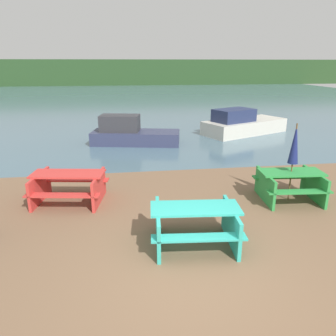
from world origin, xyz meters
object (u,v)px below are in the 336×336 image
object	(u,v)px
picnic_table_green	(290,183)
boat_second	(242,124)
umbrella_navy	(295,144)
boat	(132,134)
picnic_table_red	(69,185)
picnic_table_teal	(195,222)

from	to	relation	value
picnic_table_green	boat_second	distance (m)	8.52
umbrella_navy	boat	size ratio (longest dim) A/B	0.50
picnic_table_red	umbrella_navy	bearing A→B (deg)	-6.67
picnic_table_green	boat_second	world-z (taller)	boat_second
umbrella_navy	boat_second	xyz separation A→B (m)	(1.77, 8.33, -1.02)
picnic_table_teal	picnic_table_green	size ratio (longest dim) A/B	1.08
umbrella_navy	boat	world-z (taller)	umbrella_navy
picnic_table_red	picnic_table_teal	bearing A→B (deg)	-42.13
picnic_table_red	boat_second	bearing A→B (deg)	45.77
boat_second	picnic_table_red	bearing A→B (deg)	-159.15
picnic_table_red	boat	size ratio (longest dim) A/B	0.50
picnic_table_teal	umbrella_navy	xyz separation A→B (m)	(2.94, 1.82, 1.02)
picnic_table_teal	boat_second	size ratio (longest dim) A/B	0.39
picnic_table_red	boat_second	distance (m)	10.70
picnic_table_teal	umbrella_navy	distance (m)	3.60
picnic_table_teal	boat_second	xyz separation A→B (m)	(4.71, 10.15, 0.00)
picnic_table_teal	boat_second	world-z (taller)	boat_second
picnic_table_teal	umbrella_navy	bearing A→B (deg)	31.83
boat_second	picnic_table_green	bearing A→B (deg)	-126.94
picnic_table_red	boat	distance (m)	6.48
umbrella_navy	boat_second	bearing A→B (deg)	77.98
boat_second	picnic_table_teal	bearing A→B (deg)	-139.81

